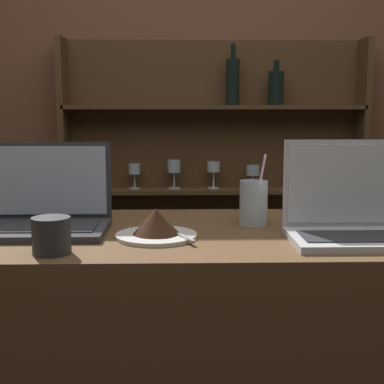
# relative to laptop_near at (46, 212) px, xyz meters

# --- Properties ---
(back_wall) EXTENTS (7.00, 0.06, 2.70)m
(back_wall) POSITION_rel_laptop_near_xyz_m (0.46, 1.40, 0.29)
(back_wall) COLOR brown
(back_wall) RESTS_ON ground_plane
(back_shelf) EXTENTS (1.53, 0.18, 1.68)m
(back_shelf) POSITION_rel_laptop_near_xyz_m (0.54, 1.32, -0.18)
(back_shelf) COLOR brown
(back_shelf) RESTS_ON ground_plane
(laptop_near) EXTENTS (0.33, 0.24, 0.23)m
(laptop_near) POSITION_rel_laptop_near_xyz_m (0.00, 0.00, 0.00)
(laptop_near) COLOR #333338
(laptop_near) RESTS_ON bar_counter
(laptop_far) EXTENTS (0.32, 0.22, 0.24)m
(laptop_far) POSITION_rel_laptop_near_xyz_m (0.79, -0.12, 0.01)
(laptop_far) COLOR silver
(laptop_far) RESTS_ON bar_counter
(cake_plate) EXTENTS (0.21, 0.21, 0.08)m
(cake_plate) POSITION_rel_laptop_near_xyz_m (0.30, -0.10, -0.02)
(cake_plate) COLOR silver
(cake_plate) RESTS_ON bar_counter
(water_glass) EXTENTS (0.08, 0.08, 0.20)m
(water_glass) POSITION_rel_laptop_near_xyz_m (0.57, 0.05, 0.01)
(water_glass) COLOR silver
(water_glass) RESTS_ON bar_counter
(coffee_cup) EXTENTS (0.09, 0.09, 0.08)m
(coffee_cup) POSITION_rel_laptop_near_xyz_m (0.07, -0.24, -0.01)
(coffee_cup) COLOR #2D2D33
(coffee_cup) RESTS_ON bar_counter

